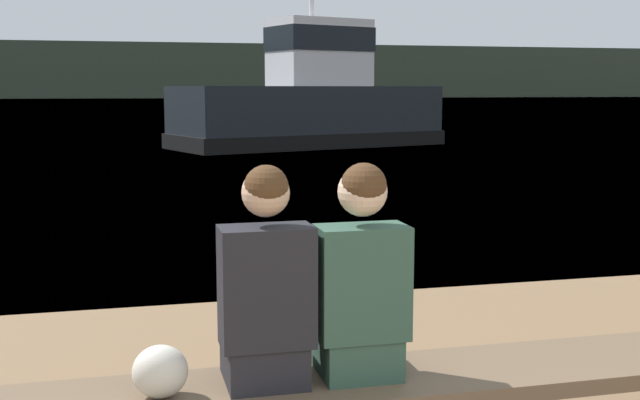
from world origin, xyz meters
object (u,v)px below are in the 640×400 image
person_right (360,283)px  bench_main (438,385)px  person_left (266,291)px  shopping_bag (160,372)px  tugboat_red (311,106)px

person_right → bench_main: bearing=-0.2°
bench_main → person_left: size_ratio=9.42×
bench_main → person_right: 0.61m
person_left → shopping_bag: 0.53m
person_right → tugboat_red: tugboat_red is taller
person_right → shopping_bag: size_ratio=4.16×
shopping_bag → person_right: bearing=1.9°
bench_main → tugboat_red: bearing=78.3°
person_right → tugboat_red: 20.10m
person_left → person_right: bearing=-0.1°
person_left → shopping_bag: person_left is taller
bench_main → person_left: bearing=179.9°
bench_main → shopping_bag: bearing=-178.7°
shopping_bag → tugboat_red: 20.34m
bench_main → shopping_bag: 1.23m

